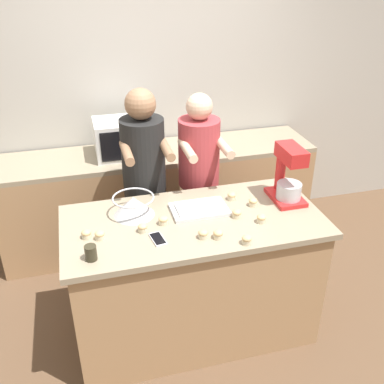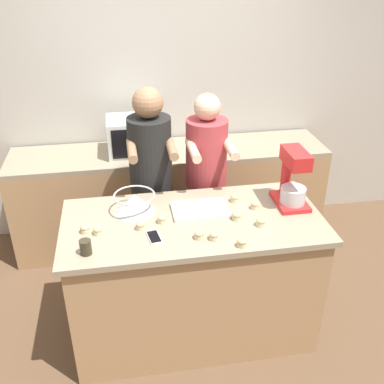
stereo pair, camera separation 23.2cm
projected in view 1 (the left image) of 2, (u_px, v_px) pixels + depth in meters
The scene contains 23 objects.
ground_plane at pixel (193, 327), 3.36m from camera, with size 16.00×16.00×0.00m, color brown.
back_wall at pixel (148, 92), 4.05m from camera, with size 10.00×0.06×2.70m.
island_counter at pixel (194, 277), 3.13m from camera, with size 1.69×0.81×0.95m.
back_counter at pixel (159, 197), 4.18m from camera, with size 2.80×0.60×0.92m.
person_left at pixel (145, 189), 3.42m from camera, with size 0.34×0.50×1.66m.
person_right at pixel (199, 187), 3.53m from camera, with size 0.33×0.50×1.59m.
stand_mixer at pixel (288, 177), 3.06m from camera, with size 0.20×0.30×0.40m.
mixing_bowl at pixel (134, 205), 2.92m from camera, with size 0.27×0.27×0.13m.
baking_tray at pixel (199, 209), 2.99m from camera, with size 0.37×0.24×0.04m.
microwave_oven at pixel (123, 138), 3.81m from camera, with size 0.48×0.36×0.31m.
cell_phone at pixel (158, 239), 2.70m from camera, with size 0.09×0.15×0.01m.
drinking_glass at pixel (91, 253), 2.51m from camera, with size 0.07×0.07×0.09m.
cupcake_0 at pixel (143, 228), 2.77m from camera, with size 0.06×0.06×0.06m.
cupcake_1 at pixel (100, 235), 2.70m from camera, with size 0.06×0.06×0.06m.
cupcake_2 at pixel (261, 219), 2.86m from camera, with size 0.06×0.06×0.06m.
cupcake_3 at pixel (163, 220), 2.84m from camera, with size 0.06×0.06×0.06m.
cupcake_4 at pixel (232, 196), 3.12m from camera, with size 0.06×0.06×0.06m.
cupcake_5 at pixel (237, 214), 2.91m from camera, with size 0.06×0.06×0.06m.
cupcake_6 at pixel (203, 234), 2.70m from camera, with size 0.06×0.06×0.06m.
cupcake_7 at pixel (86, 234), 2.71m from camera, with size 0.06×0.06×0.06m.
cupcake_8 at pixel (253, 202), 3.05m from camera, with size 0.06×0.06×0.06m.
cupcake_9 at pixel (218, 234), 2.70m from camera, with size 0.06×0.06×0.06m.
cupcake_10 at pixel (247, 240), 2.65m from camera, with size 0.06×0.06×0.06m.
Camera 1 is at (-0.65, -2.38, 2.49)m, focal length 42.00 mm.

